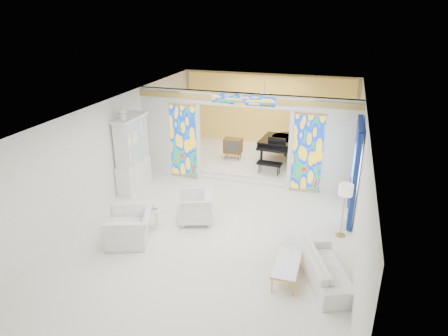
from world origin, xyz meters
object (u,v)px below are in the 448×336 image
(china_cabinet, at_px, (132,154))
(tv_console, at_px, (233,146))
(sofa, at_px, (326,267))
(armchair_right, at_px, (195,207))
(grand_piano, at_px, (284,142))
(coffee_table, at_px, (289,257))
(armchair_left, at_px, (130,226))

(china_cabinet, xyz_separation_m, tv_console, (2.39, 3.08, -0.49))
(sofa, bearing_deg, tv_console, 9.83)
(armchair_right, distance_m, tv_console, 4.51)
(sofa, distance_m, grand_piano, 6.72)
(armchair_right, xyz_separation_m, sofa, (3.56, -1.52, -0.12))
(grand_piano, height_order, tv_console, grand_piano)
(sofa, distance_m, coffee_table, 0.81)
(armchair_left, relative_size, tv_console, 1.61)
(china_cabinet, relative_size, grand_piano, 1.05)
(armchair_left, distance_m, grand_piano, 6.88)
(china_cabinet, xyz_separation_m, grand_piano, (4.22, 3.47, -0.30))
(china_cabinet, bearing_deg, armchair_left, -63.24)
(armchair_right, bearing_deg, china_cabinet, -137.70)
(china_cabinet, bearing_deg, coffee_table, -28.27)
(armchair_right, height_order, sofa, armchair_right)
(tv_console, bearing_deg, grand_piano, 10.77)
(tv_console, bearing_deg, armchair_left, -100.69)
(sofa, height_order, coffee_table, sofa)
(sofa, bearing_deg, armchair_right, 44.61)
(armchair_left, xyz_separation_m, tv_console, (0.98, 5.88, 0.28))
(china_cabinet, distance_m, armchair_left, 3.23)
(coffee_table, relative_size, grand_piano, 0.67)
(armchair_left, height_order, coffee_table, armchair_left)
(armchair_left, relative_size, sofa, 0.61)
(sofa, height_order, grand_piano, grand_piano)
(armchair_right, distance_m, coffee_table, 3.12)
(sofa, relative_size, tv_console, 2.66)
(tv_console, bearing_deg, sofa, -59.14)
(tv_console, bearing_deg, armchair_right, -88.49)
(armchair_left, distance_m, sofa, 4.76)
(armchair_left, bearing_deg, grand_piano, 134.56)
(china_cabinet, bearing_deg, grand_piano, 39.43)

